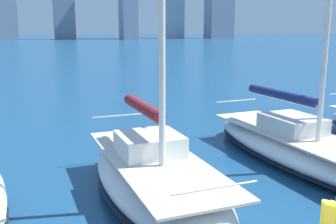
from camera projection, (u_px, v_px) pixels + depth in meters
name	position (u px, v px, depth m)	size (l,w,h in m)	color
sailboat_navy	(301.00, 147.00, 13.04)	(3.16, 9.14, 9.45)	white
sailboat_maroon	(155.00, 175.00, 10.27)	(2.96, 7.25, 11.12)	silver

